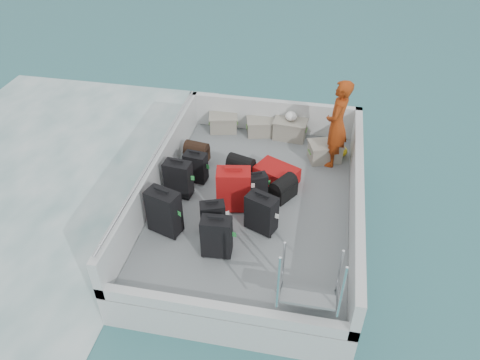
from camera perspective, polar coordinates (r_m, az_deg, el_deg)
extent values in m
plane|color=#1B5460|center=(8.63, 1.55, -5.73)|extent=(160.00, 160.00, 0.00)
plane|color=white|center=(10.34, -25.68, -1.64)|extent=(10.00, 10.00, 0.00)
cube|color=silver|center=(8.42, 1.58, -4.24)|extent=(3.60, 5.00, 0.60)
cube|color=gray|center=(8.22, 1.62, -2.64)|extent=(3.30, 4.70, 0.02)
cube|color=silver|center=(8.38, -10.07, 0.76)|extent=(0.14, 5.00, 0.70)
cube|color=silver|center=(7.97, 14.03, -2.14)|extent=(0.14, 5.00, 0.70)
cube|color=silver|center=(9.99, 4.06, 7.85)|extent=(3.60, 0.14, 0.70)
cube|color=silver|center=(6.50, -2.17, -15.62)|extent=(3.60, 0.14, 0.20)
cylinder|color=silver|center=(8.15, -10.38, 3.00)|extent=(0.04, 4.80, 0.04)
cube|color=black|center=(7.49, -9.23, -3.90)|extent=(0.58, 0.44, 0.79)
cube|color=black|center=(8.21, -7.51, 0.10)|extent=(0.48, 0.31, 0.69)
cube|color=black|center=(8.54, -5.42, 1.53)|extent=(0.43, 0.29, 0.58)
cube|color=black|center=(7.06, -2.87, -6.98)|extent=(0.47, 0.30, 0.69)
cube|color=black|center=(7.46, -3.34, -4.65)|extent=(0.44, 0.35, 0.58)
cube|color=#A80C13|center=(7.84, -0.78, -1.19)|extent=(0.61, 0.43, 0.78)
cube|color=black|center=(7.47, 2.62, -4.08)|extent=(0.56, 0.45, 0.67)
cube|color=black|center=(8.10, 1.99, -0.89)|extent=(0.42, 0.35, 0.52)
cube|color=#A80C13|center=(8.60, 4.49, 0.68)|extent=(0.89, 0.77, 0.29)
cube|color=gray|center=(10.04, -2.04, 6.89)|extent=(0.63, 0.50, 0.34)
cube|color=gray|center=(9.92, 2.49, 6.39)|extent=(0.60, 0.48, 0.32)
cube|color=gray|center=(9.84, 6.12, 6.16)|extent=(0.68, 0.50, 0.39)
cube|color=gray|center=(9.26, 10.30, 3.35)|extent=(0.69, 0.58, 0.35)
ellipsoid|color=yellow|center=(9.47, 12.12, 3.48)|extent=(0.28, 0.26, 0.22)
ellipsoid|color=white|center=(9.70, 6.23, 7.59)|extent=(0.24, 0.24, 0.18)
imported|color=#D24813|center=(8.85, 11.74, 6.70)|extent=(0.54, 0.71, 1.73)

